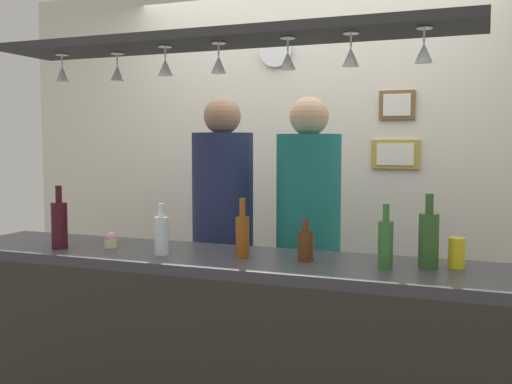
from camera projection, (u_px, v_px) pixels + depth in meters
back_wall at (310, 174)px, 3.98m from camera, size 4.40×0.06×2.60m
bar_counter at (205, 337)px, 2.54m from camera, size 2.70×0.55×1.01m
overhead_glass_rack at (223, 39)px, 2.63m from camera, size 2.20×0.36×0.04m
hanging_wineglass_far_left at (62, 73)px, 2.96m from camera, size 0.07×0.07×0.13m
hanging_wineglass_left at (117, 72)px, 2.92m from camera, size 0.07×0.07×0.13m
hanging_wineglass_center_left at (165, 66)px, 2.71m from camera, size 0.07×0.07×0.13m
hanging_wineglass_center at (219, 64)px, 2.61m from camera, size 0.07×0.07×0.13m
hanging_wineglass_center_right at (288, 60)px, 2.49m from camera, size 0.07×0.07×0.13m
hanging_wineglass_right at (351, 56)px, 2.38m from camera, size 0.07×0.07×0.13m
hanging_wineglass_far_right at (424, 52)px, 2.27m from camera, size 0.07×0.07×0.13m
person_middle_navy_shirt at (223, 222)px, 3.33m from camera, size 0.34×0.34×1.76m
person_right_teal_shirt at (308, 228)px, 3.15m from camera, size 0.34×0.34×1.75m
bottle_beer_amber_tall at (242, 235)px, 2.60m from camera, size 0.06×0.06×0.26m
bottle_wine_dark_red at (59, 224)px, 2.82m from camera, size 0.08×0.08×0.30m
bottle_champagne_green at (429, 239)px, 2.37m from camera, size 0.08×0.08×0.30m
bottle_beer_green_import at (386, 243)px, 2.37m from camera, size 0.06×0.06×0.26m
bottle_beer_brown_stubby at (306, 244)px, 2.52m from camera, size 0.07×0.07×0.18m
bottle_soda_clear at (161, 234)px, 2.66m from camera, size 0.06×0.06×0.23m
drink_can at (457, 253)px, 2.38m from camera, size 0.07×0.07×0.12m
cupcake at (111, 240)px, 2.85m from camera, size 0.06×0.06×0.08m
picture_frame_lower_pair at (395, 154)px, 3.73m from camera, size 0.30×0.02×0.18m
picture_frame_upper_small at (397, 105)px, 3.70m from camera, size 0.22×0.02×0.18m
wall_clock at (276, 50)px, 3.95m from camera, size 0.22×0.03×0.22m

